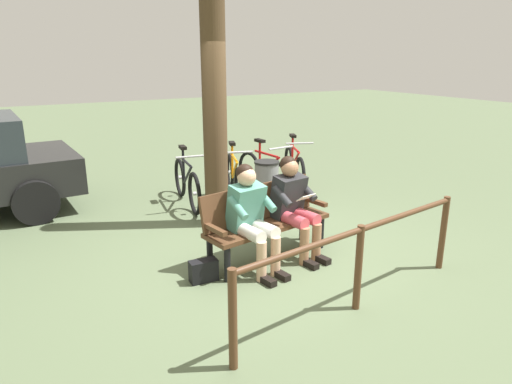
# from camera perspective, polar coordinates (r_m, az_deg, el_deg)

# --- Properties ---
(ground_plane) EXTENTS (40.00, 40.00, 0.00)m
(ground_plane) POSITION_cam_1_polar(r_m,az_deg,el_deg) (5.63, 2.52, -7.84)
(ground_plane) COLOR #566647
(bench) EXTENTS (1.66, 0.72, 0.87)m
(bench) POSITION_cam_1_polar(r_m,az_deg,el_deg) (5.42, 1.05, -3.07)
(bench) COLOR #51331E
(bench) RESTS_ON ground
(person_reading) EXTENTS (0.53, 0.81, 1.20)m
(person_reading) POSITION_cam_1_polar(r_m,az_deg,el_deg) (5.45, 4.72, -1.24)
(person_reading) COLOR #262628
(person_reading) RESTS_ON ground
(person_companion) EXTENTS (0.53, 0.81, 1.20)m
(person_companion) POSITION_cam_1_polar(r_m,az_deg,el_deg) (5.05, -0.57, -2.66)
(person_companion) COLOR #4C8C7A
(person_companion) RESTS_ON ground
(handbag) EXTENTS (0.31, 0.16, 0.24)m
(handbag) POSITION_cam_1_polar(r_m,az_deg,el_deg) (5.01, -6.53, -9.69)
(handbag) COLOR black
(handbag) RESTS_ON ground
(tree_trunk) EXTENTS (0.33, 0.33, 4.16)m
(tree_trunk) POSITION_cam_1_polar(r_m,az_deg,el_deg) (6.25, -5.28, 14.27)
(tree_trunk) COLOR #4C3823
(tree_trunk) RESTS_ON ground
(litter_bin) EXTENTS (0.37, 0.37, 0.85)m
(litter_bin) POSITION_cam_1_polar(r_m,az_deg,el_deg) (6.77, 1.32, 0.33)
(litter_bin) COLOR slate
(litter_bin) RESTS_ON ground
(bicycle_red) EXTENTS (0.74, 1.57, 0.94)m
(bicycle_red) POSITION_cam_1_polar(r_m,az_deg,el_deg) (8.42, 4.76, 3.08)
(bicycle_red) COLOR black
(bicycle_red) RESTS_ON ground
(bicycle_blue) EXTENTS (0.48, 1.68, 0.94)m
(bicycle_blue) POSITION_cam_1_polar(r_m,az_deg,el_deg) (7.94, 1.24, 2.30)
(bicycle_blue) COLOR black
(bicycle_blue) RESTS_ON ground
(bicycle_green) EXTENTS (0.67, 1.61, 0.94)m
(bicycle_green) POSITION_cam_1_polar(r_m,az_deg,el_deg) (7.67, -2.74, 1.77)
(bicycle_green) COLOR black
(bicycle_green) RESTS_ON ground
(bicycle_silver) EXTENTS (0.48, 1.67, 0.94)m
(bicycle_silver) POSITION_cam_1_polar(r_m,az_deg,el_deg) (7.43, -8.61, 1.09)
(bicycle_silver) COLOR black
(bicycle_silver) RESTS_ON ground
(railing_fence) EXTENTS (2.91, 0.46, 0.85)m
(railing_fence) POSITION_cam_1_polar(r_m,az_deg,el_deg) (4.39, 12.75, -7.30)
(railing_fence) COLOR #51331E
(railing_fence) RESTS_ON ground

